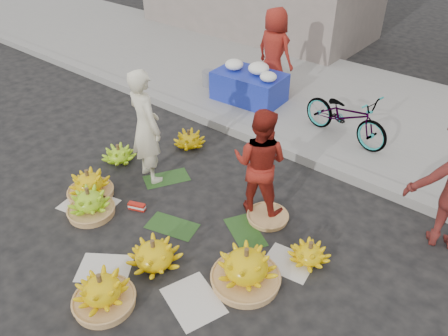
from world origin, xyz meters
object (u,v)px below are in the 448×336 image
Objects in this scene: vendor_cream at (146,127)px; bicycle at (346,116)px; flower_table at (250,85)px; banana_bunch_0 at (89,185)px; banana_bunch_4 at (246,268)px.

bicycle is at bearing -110.32° from vendor_cream.
bicycle is (2.05, -0.19, 0.10)m from flower_table.
bicycle reaches higher than flower_table.
flower_table reaches higher than banana_bunch_0.
bicycle is at bearing -8.88° from flower_table.
banana_bunch_4 reaches higher than banana_bunch_0.
vendor_cream reaches higher than bicycle.
flower_table is (0.06, 3.67, 0.25)m from banana_bunch_0.
banana_bunch_0 is at bearing -94.41° from flower_table.
bicycle is at bearing 58.83° from banana_bunch_0.
vendor_cream is 2.87m from flower_table.
flower_table is at bearing -70.90° from vendor_cream.
flower_table is 2.06m from bicycle.
banana_bunch_0 is 2.62m from banana_bunch_4.
vendor_cream is at bearing 69.32° from banana_bunch_0.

